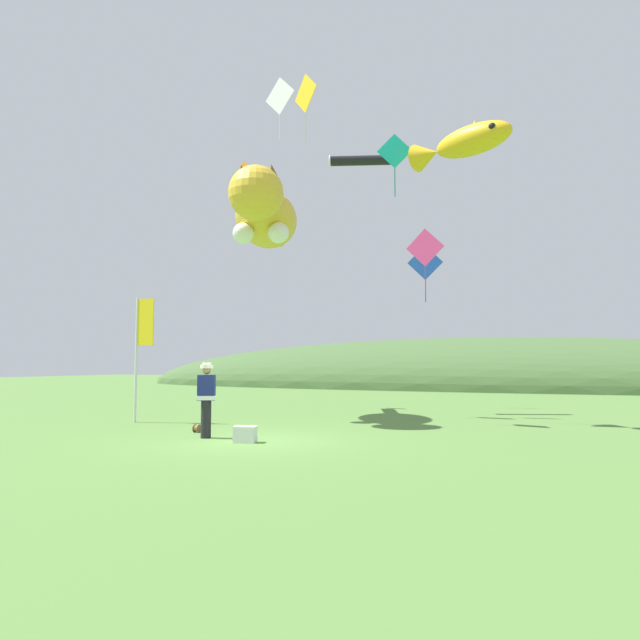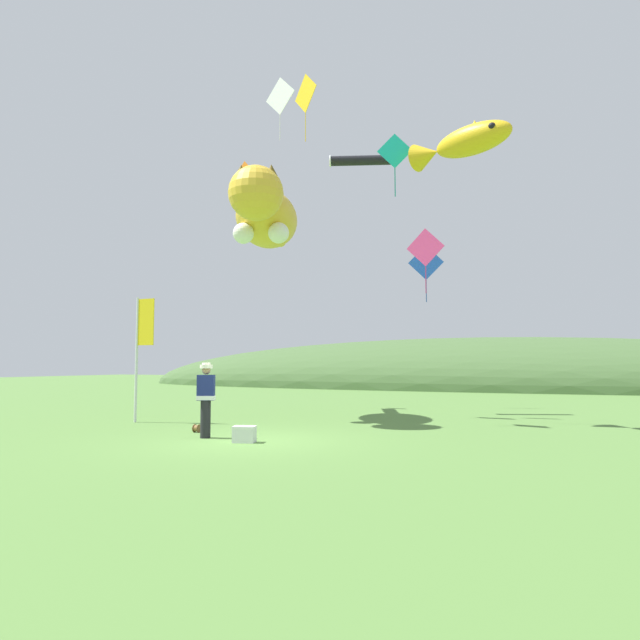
{
  "view_description": "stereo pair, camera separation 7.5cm",
  "coord_description": "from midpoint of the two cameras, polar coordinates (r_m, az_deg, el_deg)",
  "views": [
    {
      "loc": [
        6.73,
        -11.31,
        1.75
      ],
      "look_at": [
        0.0,
        4.0,
        3.03
      ],
      "focal_mm": 32.0,
      "sensor_mm": 36.0,
      "label": 1
    },
    {
      "loc": [
        6.79,
        -11.28,
        1.75
      ],
      "look_at": [
        0.0,
        4.0,
        3.03
      ],
      "focal_mm": 32.0,
      "sensor_mm": 36.0,
      "label": 2
    }
  ],
  "objects": [
    {
      "name": "distant_hill_ridge",
      "position": [
        43.29,
        14.81,
        -6.55
      ],
      "size": [
        56.11,
        14.95,
        7.29
      ],
      "color": "#426033",
      "rests_on": "ground"
    },
    {
      "name": "kite_diamond_gold",
      "position": [
        18.82,
        -1.58,
        21.67
      ],
      "size": [
        1.05,
        0.69,
        2.15
      ],
      "color": "yellow"
    },
    {
      "name": "kite_tube_streamer",
      "position": [
        21.87,
        3.95,
        15.62
      ],
      "size": [
        2.36,
        1.2,
        0.44
      ],
      "color": "black"
    },
    {
      "name": "kite_diamond_pink",
      "position": [
        19.48,
        10.35,
        7.1
      ],
      "size": [
        1.29,
        0.05,
        2.19
      ],
      "color": "#E53F8C"
    },
    {
      "name": "festival_banner_pole",
      "position": [
        17.94,
        -17.58,
        -1.94
      ],
      "size": [
        0.66,
        0.08,
        3.75
      ],
      "color": "silver",
      "rests_on": "ground"
    },
    {
      "name": "kite_diamond_teal",
      "position": [
        18.68,
        7.35,
        16.35
      ],
      "size": [
        1.06,
        0.36,
        2.01
      ],
      "color": "#19BFBF"
    },
    {
      "name": "kite_fish_windsock",
      "position": [
        17.37,
        13.89,
        16.78
      ],
      "size": [
        3.21,
        2.03,
        0.96
      ],
      "color": "gold"
    },
    {
      "name": "festival_attendant",
      "position": [
        13.86,
        -11.45,
        -7.58
      ],
      "size": [
        0.49,
        0.41,
        1.77
      ],
      "color": "black",
      "rests_on": "ground"
    },
    {
      "name": "kite_giant_cat",
      "position": [
        19.08,
        -5.67,
        10.33
      ],
      "size": [
        3.32,
        6.77,
        2.16
      ],
      "color": "gold"
    },
    {
      "name": "kite_spool",
      "position": [
        15.09,
        -12.34,
        -10.54
      ],
      "size": [
        0.15,
        0.21,
        0.21
      ],
      "color": "olive",
      "rests_on": "ground"
    },
    {
      "name": "ground_plane",
      "position": [
        13.28,
        -7.28,
        -11.91
      ],
      "size": [
        120.0,
        120.0,
        0.0
      ],
      "primitive_type": "plane",
      "color": "#517A38"
    },
    {
      "name": "kite_diamond_white",
      "position": [
        21.46,
        -4.15,
        21.4
      ],
      "size": [
        1.32,
        0.37,
        2.26
      ],
      "color": "white"
    },
    {
      "name": "kite_diamond_orange",
      "position": [
        24.67,
        -7.73,
        14.35
      ],
      "size": [
        0.96,
        0.28,
        1.89
      ],
      "color": "orange"
    },
    {
      "name": "kite_diamond_blue",
      "position": [
        23.68,
        10.38,
        5.63
      ],
      "size": [
        1.41,
        0.31,
        2.33
      ],
      "color": "blue"
    },
    {
      "name": "picnic_cooler",
      "position": [
        13.02,
        -7.67,
        -11.25
      ],
      "size": [
        0.56,
        0.45,
        0.36
      ],
      "color": "white",
      "rests_on": "ground"
    }
  ]
}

